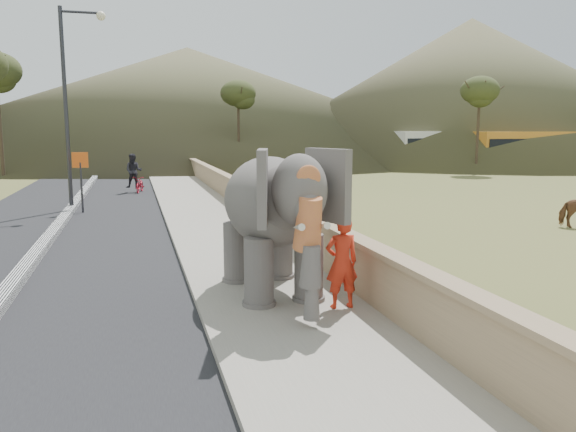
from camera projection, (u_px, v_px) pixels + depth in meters
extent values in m
plane|color=olive|center=(319.00, 355.00, 8.22)|extent=(160.00, 160.00, 0.00)
cube|color=black|center=(48.00, 242.00, 16.43)|extent=(7.00, 120.00, 0.03)
cube|color=black|center=(48.00, 239.00, 16.42)|extent=(0.35, 120.00, 0.22)
cube|color=#9E9687|center=(218.00, 232.00, 17.74)|extent=(3.00, 120.00, 0.15)
cube|color=tan|center=(269.00, 215.00, 18.10)|extent=(0.30, 120.00, 1.10)
cylinder|color=#2A2A2F|center=(66.00, 111.00, 22.26)|extent=(0.16, 0.16, 8.00)
cylinder|color=#2A2A2F|center=(82.00, 12.00, 21.89)|extent=(1.60, 0.10, 0.10)
sphere|color=#FFF2CC|center=(101.00, 16.00, 22.08)|extent=(0.36, 0.36, 0.36)
cylinder|color=#2D2D33|center=(82.00, 188.00, 21.98)|extent=(0.08, 0.08, 2.00)
cube|color=orange|center=(80.00, 160.00, 21.81)|extent=(0.60, 0.05, 0.60)
imported|color=silver|center=(417.00, 161.00, 45.80)|extent=(4.29, 1.86, 1.44)
cube|color=white|center=(460.00, 150.00, 48.09)|extent=(11.17, 3.44, 3.10)
cube|color=orange|center=(541.00, 151.00, 45.47)|extent=(11.20, 3.65, 3.10)
cone|color=brown|center=(469.00, 89.00, 66.00)|extent=(56.00, 56.00, 16.00)
cone|color=brown|center=(189.00, 101.00, 75.15)|extent=(80.00, 80.00, 14.00)
imported|color=red|center=(342.00, 262.00, 9.84)|extent=(0.60, 0.39, 1.64)
imported|color=maroon|center=(140.00, 185.00, 29.22)|extent=(0.86, 1.71, 0.86)
imported|color=black|center=(134.00, 171.00, 29.04)|extent=(0.98, 0.83, 1.78)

